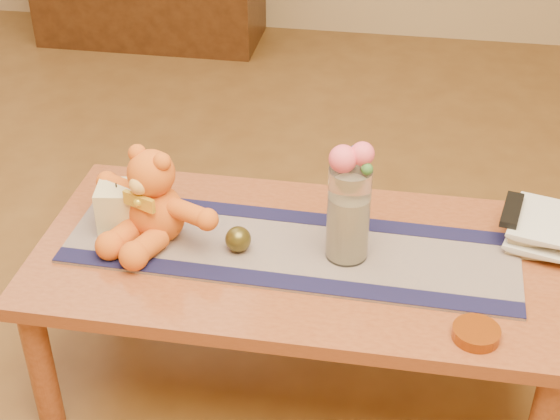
% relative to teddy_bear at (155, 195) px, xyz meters
% --- Properties ---
extents(floor, '(5.50, 5.50, 0.00)m').
position_rel_teddy_bear_xyz_m(floor, '(0.39, -0.01, -0.58)').
color(floor, brown).
rests_on(floor, ground).
extents(coffee_table_top, '(1.40, 0.70, 0.04)m').
position_rel_teddy_bear_xyz_m(coffee_table_top, '(0.39, -0.01, -0.15)').
color(coffee_table_top, brown).
rests_on(coffee_table_top, floor).
extents(table_leg_fl, '(0.07, 0.07, 0.41)m').
position_rel_teddy_bear_xyz_m(table_leg_fl, '(-0.25, -0.30, -0.38)').
color(table_leg_fl, brown).
rests_on(table_leg_fl, floor).
extents(table_leg_bl, '(0.07, 0.07, 0.41)m').
position_rel_teddy_bear_xyz_m(table_leg_bl, '(-0.25, 0.28, -0.38)').
color(table_leg_bl, brown).
rests_on(table_leg_bl, floor).
extents(table_leg_br, '(0.07, 0.07, 0.41)m').
position_rel_teddy_bear_xyz_m(table_leg_br, '(1.03, 0.28, -0.38)').
color(table_leg_br, brown).
rests_on(table_leg_br, floor).
extents(persian_runner, '(1.21, 0.38, 0.01)m').
position_rel_teddy_bear_xyz_m(persian_runner, '(0.36, -0.00, -0.13)').
color(persian_runner, '#192047').
rests_on(persian_runner, coffee_table_top).
extents(runner_border_near, '(1.20, 0.09, 0.00)m').
position_rel_teddy_bear_xyz_m(runner_border_near, '(0.36, -0.15, -0.12)').
color(runner_border_near, '#131237').
rests_on(runner_border_near, persian_runner).
extents(runner_border_far, '(1.20, 0.09, 0.00)m').
position_rel_teddy_bear_xyz_m(runner_border_far, '(0.37, 0.14, -0.12)').
color(runner_border_far, '#131237').
rests_on(runner_border_far, persian_runner).
extents(teddy_bear, '(0.46, 0.42, 0.25)m').
position_rel_teddy_bear_xyz_m(teddy_bear, '(0.00, 0.00, 0.00)').
color(teddy_bear, orange).
rests_on(teddy_bear, persian_runner).
extents(pillar_candle, '(0.12, 0.12, 0.13)m').
position_rel_teddy_bear_xyz_m(pillar_candle, '(-0.11, 0.01, -0.06)').
color(pillar_candle, beige).
rests_on(pillar_candle, persian_runner).
extents(candle_wick, '(0.00, 0.00, 0.01)m').
position_rel_teddy_bear_xyz_m(candle_wick, '(-0.11, 0.01, 0.01)').
color(candle_wick, black).
rests_on(candle_wick, pillar_candle).
extents(glass_vase, '(0.11, 0.11, 0.26)m').
position_rel_teddy_bear_xyz_m(glass_vase, '(0.51, -0.01, 0.00)').
color(glass_vase, silver).
rests_on(glass_vase, persian_runner).
extents(potpourri_fill, '(0.09, 0.09, 0.18)m').
position_rel_teddy_bear_xyz_m(potpourri_fill, '(0.51, -0.01, -0.03)').
color(potpourri_fill, beige).
rests_on(potpourri_fill, glass_vase).
extents(rose_left, '(0.07, 0.07, 0.07)m').
position_rel_teddy_bear_xyz_m(rose_left, '(0.49, -0.02, 0.17)').
color(rose_left, '#F2556D').
rests_on(rose_left, glass_vase).
extents(rose_right, '(0.06, 0.06, 0.06)m').
position_rel_teddy_bear_xyz_m(rose_right, '(0.54, -0.00, 0.18)').
color(rose_right, '#F2556D').
rests_on(rose_right, glass_vase).
extents(blue_flower_back, '(0.04, 0.04, 0.04)m').
position_rel_teddy_bear_xyz_m(blue_flower_back, '(0.52, 0.03, 0.16)').
color(blue_flower_back, '#5262B2').
rests_on(blue_flower_back, glass_vase).
extents(blue_flower_side, '(0.04, 0.04, 0.04)m').
position_rel_teddy_bear_xyz_m(blue_flower_side, '(0.48, 0.01, 0.15)').
color(blue_flower_side, '#5262B2').
rests_on(blue_flower_side, glass_vase).
extents(leaf_sprig, '(0.03, 0.03, 0.03)m').
position_rel_teddy_bear_xyz_m(leaf_sprig, '(0.55, -0.03, 0.15)').
color(leaf_sprig, '#33662D').
rests_on(leaf_sprig, glass_vase).
extents(bronze_ball, '(0.08, 0.08, 0.07)m').
position_rel_teddy_bear_xyz_m(bronze_ball, '(0.23, -0.03, -0.09)').
color(bronze_ball, '#484018').
rests_on(bronze_ball, persian_runner).
extents(book_bottom, '(0.20, 0.24, 0.02)m').
position_rel_teddy_bear_xyz_m(book_bottom, '(0.94, 0.17, -0.12)').
color(book_bottom, '#C5B698').
rests_on(book_bottom, coffee_table_top).
extents(book_lower, '(0.22, 0.26, 0.02)m').
position_rel_teddy_bear_xyz_m(book_lower, '(0.94, 0.17, -0.10)').
color(book_lower, '#C5B698').
rests_on(book_lower, book_bottom).
extents(book_upper, '(0.19, 0.24, 0.02)m').
position_rel_teddy_bear_xyz_m(book_upper, '(0.93, 0.18, -0.08)').
color(book_upper, '#C5B698').
rests_on(book_upper, book_lower).
extents(book_top, '(0.21, 0.26, 0.02)m').
position_rel_teddy_bear_xyz_m(book_top, '(0.94, 0.17, -0.07)').
color(book_top, '#C5B698').
rests_on(book_top, book_upper).
extents(tv_remote, '(0.08, 0.17, 0.02)m').
position_rel_teddy_bear_xyz_m(tv_remote, '(0.94, 0.16, -0.05)').
color(tv_remote, black).
rests_on(tv_remote, book_top).
extents(amber_dish, '(0.12, 0.12, 0.03)m').
position_rel_teddy_bear_xyz_m(amber_dish, '(0.84, -0.27, -0.12)').
color(amber_dish, '#BF5914').
rests_on(amber_dish, coffee_table_top).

